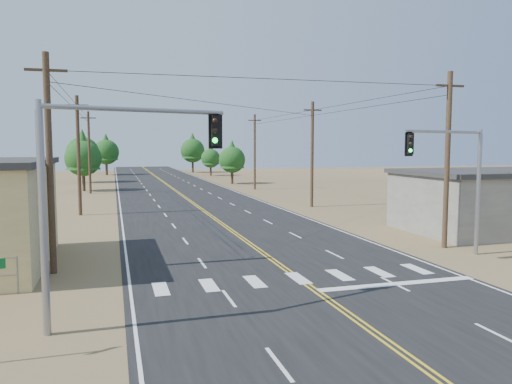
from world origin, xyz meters
name	(u,v)px	position (x,y,z in m)	size (l,w,h in m)	color
ground	(397,350)	(0.00, 0.00, 0.00)	(220.00, 220.00, 0.00)	olive
road	(207,213)	(0.00, 30.00, 0.01)	(15.00, 200.00, 0.02)	black
utility_pole_left_near	(50,162)	(-10.50, 12.00, 5.12)	(1.80, 0.30, 10.00)	#4C3826
utility_pole_left_mid	(79,155)	(-10.50, 32.00, 5.12)	(1.80, 0.30, 10.00)	#4C3826
utility_pole_left_far	(89,152)	(-10.50, 52.00, 5.12)	(1.80, 0.30, 10.00)	#4C3826
utility_pole_right_near	(447,159)	(10.50, 12.00, 5.12)	(1.80, 0.30, 10.00)	#4C3826
utility_pole_right_mid	(312,153)	(10.50, 32.00, 5.12)	(1.80, 0.30, 10.00)	#4C3826
utility_pole_right_far	(255,151)	(10.50, 52.00, 5.12)	(1.80, 0.30, 10.00)	#4C3826
signal_mast_left	(102,175)	(-8.09, 4.48, 4.92)	(6.09, 1.87, 7.24)	gray
signal_mast_right	(459,171)	(9.44, 9.62, 4.56)	(5.47, 1.57, 6.74)	gray
tree_left_near	(83,155)	(-11.44, 55.71, 4.70)	(4.62, 4.62, 7.69)	#3F2D1E
tree_left_mid	(83,150)	(-12.32, 71.33, 5.20)	(5.11, 5.11, 8.51)	#3F2D1E
tree_left_far	(106,149)	(-9.01, 91.62, 5.09)	(4.99, 4.99, 8.32)	#3F2D1E
tree_right_near	(232,157)	(9.81, 62.30, 4.11)	(4.04, 4.04, 6.73)	#3F2D1E
tree_right_mid	(211,156)	(10.60, 83.86, 3.76)	(3.69, 3.69, 6.15)	#3F2D1E
tree_right_far	(193,148)	(9.00, 96.32, 5.31)	(5.21, 5.21, 8.68)	#3F2D1E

